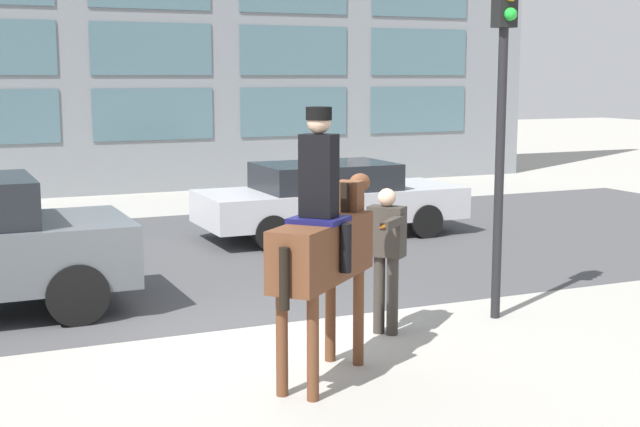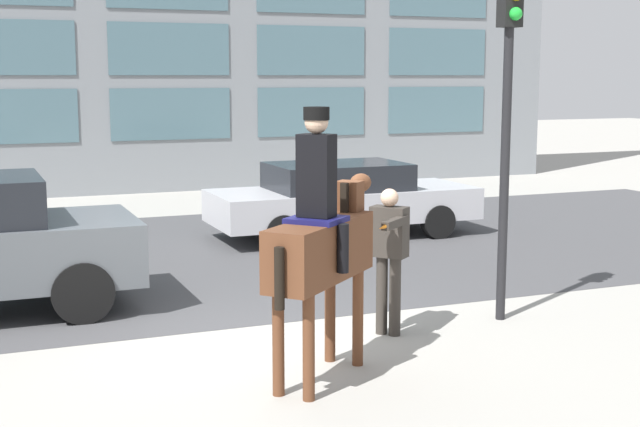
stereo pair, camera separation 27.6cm
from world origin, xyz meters
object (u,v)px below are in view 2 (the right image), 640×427
at_px(mounted_horse_lead, 322,242).
at_px(street_car_far_lane, 342,198).
at_px(pedestrian_bystander, 389,249).
at_px(traffic_light, 508,85).

relative_size(mounted_horse_lead, street_car_far_lane, 0.55).
xyz_separation_m(pedestrian_bystander, traffic_light, (1.54, 0.07, 1.80)).
height_order(mounted_horse_lead, traffic_light, traffic_light).
height_order(street_car_far_lane, traffic_light, traffic_light).
height_order(pedestrian_bystander, street_car_far_lane, pedestrian_bystander).
bearing_deg(mounted_horse_lead, traffic_light, -19.83).
distance_m(mounted_horse_lead, traffic_light, 3.33).
height_order(mounted_horse_lead, street_car_far_lane, mounted_horse_lead).
bearing_deg(traffic_light, pedestrian_bystander, -177.37).
bearing_deg(traffic_light, mounted_horse_lead, -157.85).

